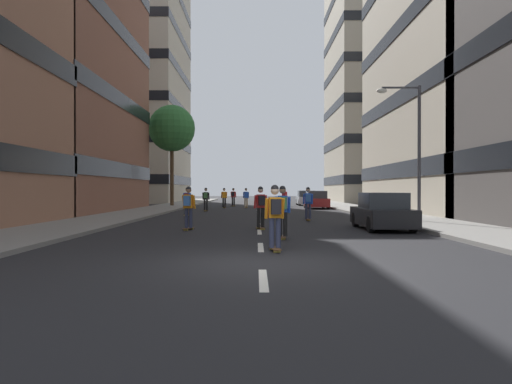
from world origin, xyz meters
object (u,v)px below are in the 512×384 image
streetlamp_right (410,138)px  skater_9 (187,205)px  skater_1 (231,196)px  skater_2 (244,197)px  parked_car_near (304,199)px  street_tree_near (170,129)px  skater_6 (273,213)px  skater_10 (185,200)px  skater_4 (204,198)px  skater_3 (259,205)px  skater_0 (283,196)px  parked_car_far (380,213)px  skater_7 (222,197)px  parked_car_mid (314,200)px  skater_8 (281,209)px  skater_5 (306,201)px

streetlamp_right → skater_9: 11.30m
skater_1 → skater_2: 3.58m
parked_car_near → street_tree_near: (-13.13, -4.50, 6.67)m
street_tree_near → skater_6: bearing=-75.7°
skater_10 → skater_4: bearing=85.2°
parked_car_near → skater_3: (-4.99, -30.46, 0.32)m
skater_10 → skater_9: bearing=-81.7°
skater_2 → skater_6: 30.65m
skater_0 → skater_3: (-2.57, -27.26, 0.00)m
skater_9 → parked_car_near: bearing=75.6°
skater_1 → parked_car_far: bearing=-74.7°
skater_2 → street_tree_near: bearing=161.0°
parked_car_far → skater_2: bearing=104.5°
parked_car_far → skater_7: size_ratio=2.47×
skater_1 → skater_10: (-2.12, -16.48, 0.00)m
street_tree_near → skater_9: size_ratio=5.32×
street_tree_near → streetlamp_right: bearing=-55.7°
skater_4 → skater_9: (1.05, -17.02, 0.00)m
parked_car_mid → streetlamp_right: 19.06m
skater_3 → skater_9: 2.95m
skater_2 → skater_6: (1.40, -30.61, 0.03)m
skater_9 → skater_10: (-1.57, 10.73, 0.00)m
skater_2 → skater_8: same height
parked_car_near → skater_6: size_ratio=2.47×
street_tree_near → skater_9: 27.56m
streetlamp_right → skater_4: streetlamp_right is taller
skater_4 → skater_7: 6.53m
skater_1 → skater_9: bearing=-91.2°
parked_car_near → skater_8: (-4.31, -34.31, 0.32)m
skater_2 → skater_3: size_ratio=1.00×
skater_4 → skater_8: bearing=-77.2°
parked_car_mid → skater_10: bearing=-129.4°
parked_car_far → skater_2: size_ratio=2.47×
skater_9 → parked_car_far: bearing=2.1°
parked_car_mid → streetlamp_right: bearing=-83.0°
street_tree_near → skater_5: bearing=-62.2°
parked_car_near → skater_2: (-6.08, -6.93, 0.29)m
parked_car_near → skater_2: bearing=-131.3°
parked_car_far → skater_4: 18.98m
skater_4 → skater_8: (4.67, -20.52, 0.00)m
parked_car_near → skater_6: skater_6 is taller
skater_4 → skater_9: same height
skater_6 → skater_1: bearing=94.5°
parked_car_near → skater_6: bearing=-97.1°
skater_4 → skater_8: same height
skater_8 → skater_10: same height
parked_car_far → street_tree_near: size_ratio=0.47×
skater_1 → skater_10: 16.62m
parked_car_near → skater_8: 34.58m
skater_1 → skater_5: size_ratio=1.00×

